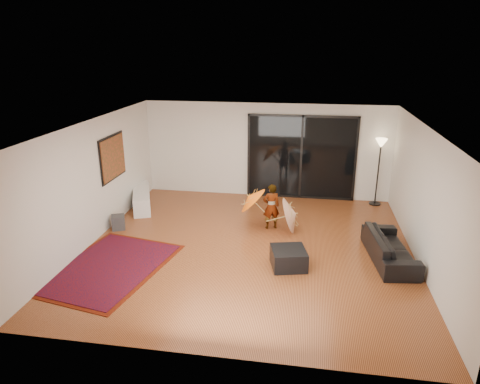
% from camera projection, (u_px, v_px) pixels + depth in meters
% --- Properties ---
extents(floor, '(7.00, 7.00, 0.00)m').
position_uv_depth(floor, '(249.00, 248.00, 9.39)').
color(floor, '#A5562D').
rests_on(floor, ground).
extents(ceiling, '(7.00, 7.00, 0.00)m').
position_uv_depth(ceiling, '(250.00, 126.00, 8.50)').
color(ceiling, white).
rests_on(ceiling, wall_back).
extents(wall_back, '(7.00, 0.00, 7.00)m').
position_uv_depth(wall_back, '(266.00, 151.00, 12.21)').
color(wall_back, silver).
rests_on(wall_back, floor).
extents(wall_front, '(7.00, 0.00, 7.00)m').
position_uv_depth(wall_front, '(212.00, 274.00, 5.69)').
color(wall_front, silver).
rests_on(wall_front, floor).
extents(wall_left, '(0.00, 7.00, 7.00)m').
position_uv_depth(wall_left, '(93.00, 182.00, 9.48)').
color(wall_left, silver).
rests_on(wall_left, floor).
extents(wall_right, '(0.00, 7.00, 7.00)m').
position_uv_depth(wall_right, '(425.00, 199.00, 8.42)').
color(wall_right, silver).
rests_on(wall_right, floor).
extents(sliding_door, '(3.06, 0.07, 2.40)m').
position_uv_depth(sliding_door, '(301.00, 157.00, 12.08)').
color(sliding_door, black).
rests_on(sliding_door, wall_back).
extents(painting, '(0.04, 1.28, 1.08)m').
position_uv_depth(painting, '(113.00, 157.00, 10.30)').
color(painting, black).
rests_on(painting, wall_left).
extents(media_console, '(1.03, 1.76, 0.48)m').
position_uv_depth(media_console, '(142.00, 198.00, 11.70)').
color(media_console, white).
rests_on(media_console, floor).
extents(speaker, '(0.39, 0.39, 0.34)m').
position_uv_depth(speaker, '(118.00, 222.00, 10.30)').
color(speaker, '#424244').
rests_on(speaker, floor).
extents(persian_rug, '(2.48, 3.10, 0.02)m').
position_uv_depth(persian_rug, '(109.00, 267.00, 8.56)').
color(persian_rug, '#561507').
rests_on(persian_rug, floor).
extents(sofa, '(0.97, 1.98, 0.55)m').
position_uv_depth(sofa, '(390.00, 248.00, 8.79)').
color(sofa, black).
rests_on(sofa, floor).
extents(ottoman, '(0.81, 0.81, 0.38)m').
position_uv_depth(ottoman, '(288.00, 258.00, 8.54)').
color(ottoman, black).
rests_on(ottoman, floor).
extents(floor_lamp, '(0.32, 0.32, 1.86)m').
position_uv_depth(floor_lamp, '(380.00, 153.00, 11.47)').
color(floor_lamp, black).
rests_on(floor_lamp, floor).
extents(child, '(0.47, 0.39, 1.12)m').
position_uv_depth(child, '(271.00, 206.00, 10.23)').
color(child, '#999999').
rests_on(child, floor).
extents(parasol_orange, '(0.67, 0.78, 0.85)m').
position_uv_depth(parasol_orange, '(248.00, 199.00, 10.21)').
color(parasol_orange, orange).
rests_on(parasol_orange, child).
extents(parasol_white, '(0.53, 0.87, 0.91)m').
position_uv_depth(parasol_white, '(296.00, 212.00, 10.02)').
color(parasol_white, white).
rests_on(parasol_white, floor).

